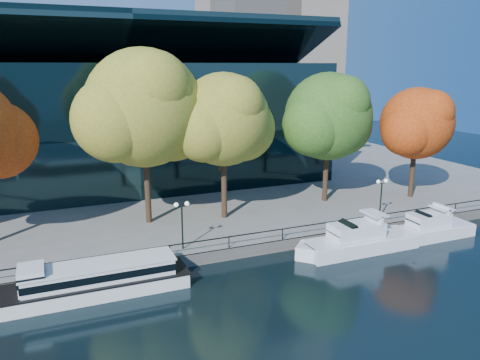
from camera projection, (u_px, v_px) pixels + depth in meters
name	position (u px, v px, depth m)	size (l,w,h in m)	color
ground	(244.00, 274.00, 36.20)	(160.00, 160.00, 0.00)	black
promenade	(148.00, 172.00, 68.71)	(90.00, 67.08, 1.00)	slate
railing	(229.00, 237.00, 38.65)	(88.20, 0.08, 0.99)	black
convention_building	(122.00, 122.00, 61.20)	(50.00, 24.57, 21.43)	black
tour_boat	(89.00, 280.00, 32.66)	(14.53, 3.24, 2.76)	white
cruiser_near	(356.00, 240.00, 40.43)	(11.57, 2.98, 3.35)	white
cruiser_far	(428.00, 228.00, 43.54)	(9.49, 2.63, 3.10)	white
tree_2	(146.00, 111.00, 42.70)	(13.58, 11.14, 16.39)	black
tree_3	(226.00, 122.00, 44.41)	(11.10, 9.10, 14.18)	black
tree_4	(330.00, 118.00, 50.26)	(11.77, 9.65, 14.10)	black
tree_5	(418.00, 125.00, 52.05)	(9.99, 8.20, 12.45)	black
lamp_1	(182.00, 214.00, 37.95)	(1.26, 0.36, 4.03)	black
lamp_2	(381.00, 190.00, 45.38)	(1.26, 0.36, 4.03)	black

